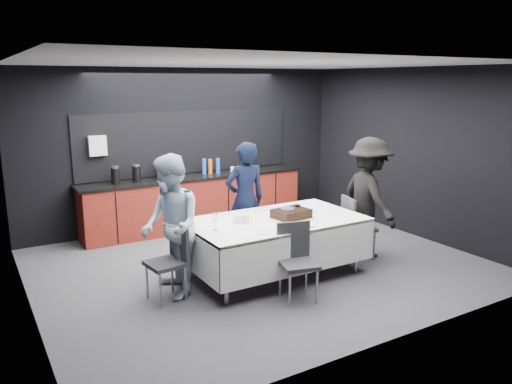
% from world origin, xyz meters
% --- Properties ---
extents(ground, '(6.00, 6.00, 0.00)m').
position_xyz_m(ground, '(0.00, 0.00, 0.00)').
color(ground, '#414146').
rests_on(ground, ground).
extents(room_shell, '(6.04, 5.04, 2.82)m').
position_xyz_m(room_shell, '(0.00, 0.00, 1.86)').
color(room_shell, white).
rests_on(room_shell, ground).
extents(kitchenette, '(4.10, 0.64, 2.05)m').
position_xyz_m(kitchenette, '(-0.02, 2.22, 0.54)').
color(kitchenette, maroon).
rests_on(kitchenette, ground).
extents(party_table, '(2.32, 1.32, 0.78)m').
position_xyz_m(party_table, '(0.00, -0.40, 0.64)').
color(party_table, '#99999E').
rests_on(party_table, ground).
extents(cake_assembly, '(0.52, 0.44, 0.16)m').
position_xyz_m(cake_assembly, '(0.21, -0.48, 0.84)').
color(cake_assembly, yellow).
rests_on(cake_assembly, party_table).
extents(plate_stack, '(0.21, 0.21, 0.10)m').
position_xyz_m(plate_stack, '(-0.46, -0.30, 0.83)').
color(plate_stack, white).
rests_on(plate_stack, party_table).
extents(loose_plate_near, '(0.18, 0.18, 0.01)m').
position_xyz_m(loose_plate_near, '(-0.46, -0.85, 0.78)').
color(loose_plate_near, white).
rests_on(loose_plate_near, party_table).
extents(loose_plate_right_a, '(0.18, 0.18, 0.01)m').
position_xyz_m(loose_plate_right_a, '(0.69, -0.31, 0.78)').
color(loose_plate_right_a, white).
rests_on(loose_plate_right_a, party_table).
extents(loose_plate_right_b, '(0.21, 0.21, 0.01)m').
position_xyz_m(loose_plate_right_b, '(0.84, -0.63, 0.78)').
color(loose_plate_right_b, white).
rests_on(loose_plate_right_b, party_table).
extents(loose_plate_far, '(0.20, 0.20, 0.01)m').
position_xyz_m(loose_plate_far, '(0.08, 0.10, 0.78)').
color(loose_plate_far, white).
rests_on(loose_plate_far, party_table).
extents(fork_pile, '(0.18, 0.14, 0.02)m').
position_xyz_m(fork_pile, '(0.16, -0.93, 0.79)').
color(fork_pile, white).
rests_on(fork_pile, party_table).
extents(champagne_flute, '(0.06, 0.06, 0.22)m').
position_xyz_m(champagne_flute, '(-0.92, -0.46, 0.94)').
color(champagne_flute, white).
rests_on(champagne_flute, party_table).
extents(chair_left, '(0.47, 0.47, 0.92)m').
position_xyz_m(chair_left, '(-1.47, -0.39, 0.53)').
color(chair_left, '#292A2E').
rests_on(chair_left, ground).
extents(chair_right, '(0.52, 0.52, 0.92)m').
position_xyz_m(chair_right, '(1.36, -0.45, 0.53)').
color(chair_right, '#292A2E').
rests_on(chair_right, ground).
extents(chair_near, '(0.51, 0.51, 0.92)m').
position_xyz_m(chair_near, '(-0.19, -1.16, 0.53)').
color(chair_near, '#292A2E').
rests_on(chair_near, ground).
extents(person_center, '(0.65, 0.45, 1.72)m').
position_xyz_m(person_center, '(0.02, 0.44, 0.86)').
color(person_center, black).
rests_on(person_center, ground).
extents(person_left, '(0.76, 0.92, 1.74)m').
position_xyz_m(person_left, '(-1.44, -0.32, 0.87)').
color(person_left, '#A2B7CC').
rests_on(person_left, ground).
extents(person_right, '(0.84, 1.24, 1.78)m').
position_xyz_m(person_right, '(1.62, -0.45, 0.89)').
color(person_right, black).
rests_on(person_right, ground).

